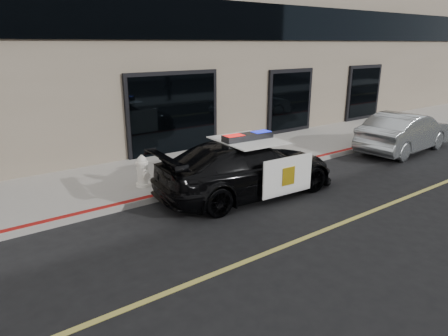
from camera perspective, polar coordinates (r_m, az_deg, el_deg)
ground at (r=9.74m, az=19.37°, el=-6.29°), size 120.00×120.00×0.00m
sidewalk_n at (r=13.16m, az=0.49°, el=1.20°), size 60.00×3.50×0.15m
police_car at (r=10.22m, az=3.36°, el=0.13°), size 2.59×5.13×1.60m
silver_sedan at (r=15.71m, az=24.42°, el=4.69°), size 2.08×4.50×1.42m
fire_hydrant at (r=10.61m, az=-11.54°, el=-0.53°), size 0.38×0.53×0.84m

